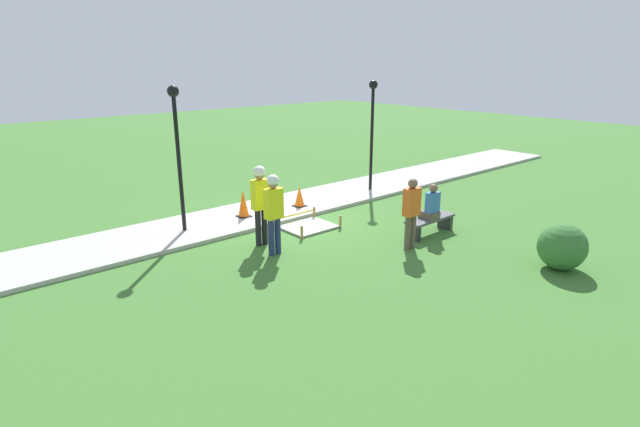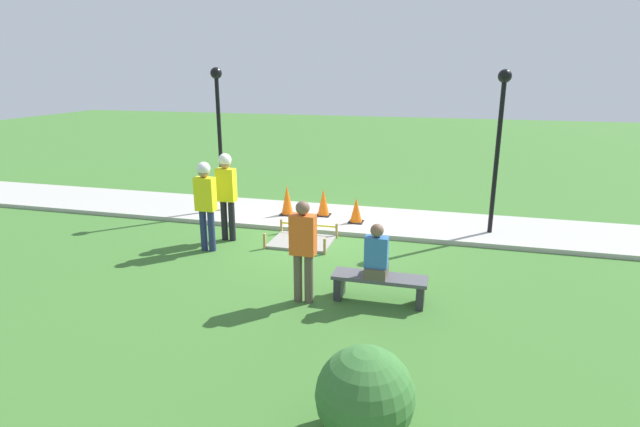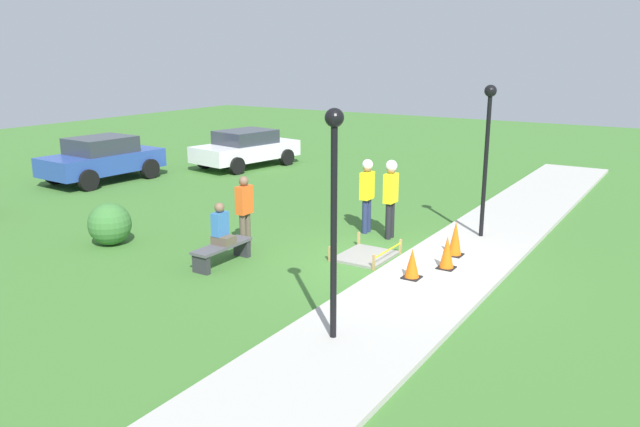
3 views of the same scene
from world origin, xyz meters
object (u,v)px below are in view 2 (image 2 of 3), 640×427
traffic_cone_far_patch (323,202)px  worker_supervisor (205,198)px  person_seated_on_bench (376,256)px  lamppost_far (500,127)px  traffic_cone_near_patch (356,210)px  traffic_cone_sidewalk_edge (287,200)px  park_bench (379,284)px  bystander_in_orange_shirt (303,246)px  lamppost_near (219,118)px  worker_assistant (226,188)px

traffic_cone_far_patch → worker_supervisor: bearing=57.9°
person_seated_on_bench → lamppost_far: lamppost_far is taller
traffic_cone_near_patch → traffic_cone_sidewalk_edge: bearing=-6.6°
traffic_cone_sidewalk_edge → park_bench: traffic_cone_sidewalk_edge is taller
person_seated_on_bench → traffic_cone_near_patch: bearing=-74.6°
worker_supervisor → traffic_cone_far_patch: bearing=-122.1°
traffic_cone_sidewalk_edge → bystander_in_orange_shirt: bearing=111.7°
traffic_cone_near_patch → traffic_cone_far_patch: traffic_cone_far_patch is taller
traffic_cone_near_patch → worker_supervisor: size_ratio=0.32×
lamppost_near → lamppost_far: lamppost_near is taller
worker_assistant → lamppost_near: lamppost_near is taller
traffic_cone_near_patch → traffic_cone_far_patch: 0.97m
traffic_cone_far_patch → bystander_in_orange_shirt: bystander_in_orange_shirt is taller
park_bench → worker_supervisor: 4.12m
traffic_cone_sidewalk_edge → bystander_in_orange_shirt: 4.75m
worker_supervisor → bystander_in_orange_shirt: size_ratio=1.10×
traffic_cone_far_patch → bystander_in_orange_shirt: 4.66m
lamppost_near → lamppost_far: bearing=178.4°
worker_supervisor → lamppost_near: lamppost_near is taller
bystander_in_orange_shirt → worker_assistant: bearing=-45.2°
traffic_cone_sidewalk_edge → worker_assistant: 2.16m
worker_supervisor → worker_assistant: 0.72m
lamppost_far → park_bench: bearing=63.8°
person_seated_on_bench → worker_supervisor: bearing=-22.0°
worker_assistant → lamppost_far: bearing=-162.6°
traffic_cone_sidewalk_edge → bystander_in_orange_shirt: (-1.75, 4.39, 0.48)m
traffic_cone_far_patch → worker_supervisor: size_ratio=0.37×
person_seated_on_bench → worker_supervisor: (3.72, -1.50, 0.33)m
worker_supervisor → lamppost_near: size_ratio=0.52×
traffic_cone_near_patch → lamppost_far: bearing=-179.3°
traffic_cone_far_patch → park_bench: (-2.03, 4.23, -0.13)m
park_bench → worker_supervisor: bearing=-21.0°
park_bench → bystander_in_orange_shirt: 1.38m
park_bench → lamppost_far: size_ratio=0.43×
person_seated_on_bench → bystander_in_orange_shirt: bearing=13.6°
worker_assistant → bystander_in_orange_shirt: 3.50m
traffic_cone_sidewalk_edge → lamppost_far: 5.23m
traffic_cone_far_patch → park_bench: traffic_cone_far_patch is taller
traffic_cone_far_patch → bystander_in_orange_shirt: bearing=100.6°
traffic_cone_sidewalk_edge → person_seated_on_bench: person_seated_on_bench is taller
traffic_cone_far_patch → park_bench: size_ratio=0.45×
traffic_cone_sidewalk_edge → bystander_in_orange_shirt: size_ratio=0.45×
traffic_cone_far_patch → lamppost_near: size_ratio=0.19×
traffic_cone_sidewalk_edge → traffic_cone_far_patch: bearing=-170.1°
traffic_cone_sidewalk_edge → lamppost_far: lamppost_far is taller
traffic_cone_near_patch → worker_assistant: worker_assistant is taller
lamppost_far → worker_assistant: bearing=17.4°
traffic_cone_near_patch → traffic_cone_far_patch: bearing=-22.2°
bystander_in_orange_shirt → traffic_cone_near_patch: bearing=-90.7°
lamppost_near → worker_supervisor: bearing=109.1°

